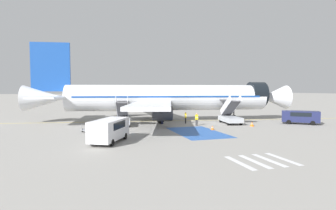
{
  "coord_description": "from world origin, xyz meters",
  "views": [
    {
      "loc": [
        -13.67,
        -40.45,
        5.04
      ],
      "look_at": [
        -1.96,
        -2.06,
        2.68
      ],
      "focal_mm": 28.0,
      "sensor_mm": 36.0,
      "label": 1
    }
  ],
  "objects": [
    {
      "name": "ground_plane",
      "position": [
        0.0,
        0.0,
        0.0
      ],
      "size": [
        600.0,
        600.0,
        0.0
      ],
      "primitive_type": "plane",
      "color": "gray"
    },
    {
      "name": "apron_leadline_yellow",
      "position": [
        -1.36,
        -0.23,
        0.0
      ],
      "size": [
        74.56,
        12.7,
        0.01
      ],
      "primitive_type": "cube",
      "rotation": [
        0.0,
        0.0,
        -1.74
      ],
      "color": "gold",
      "rests_on": "ground_plane"
    },
    {
      "name": "apron_stand_patch_blue",
      "position": [
        -1.36,
        -12.07,
        0.0
      ],
      "size": [
        5.21,
        9.18,
        0.01
      ],
      "primitive_type": "cube",
      "color": "#2856A8",
      "rests_on": "ground_plane"
    },
    {
      "name": "apron_walkway_bar_0",
      "position": [
        -3.76,
        -24.89,
        0.0
      ],
      "size": [
        0.44,
        3.6,
        0.01
      ],
      "primitive_type": "cube",
      "color": "silver",
      "rests_on": "ground_plane"
    },
    {
      "name": "apron_walkway_bar_1",
      "position": [
        -2.56,
        -24.89,
        0.0
      ],
      "size": [
        0.44,
        3.6,
        0.01
      ],
      "primitive_type": "cube",
      "color": "silver",
      "rests_on": "ground_plane"
    },
    {
      "name": "apron_walkway_bar_2",
      "position": [
        -1.36,
        -24.89,
        0.0
      ],
      "size": [
        0.44,
        3.6,
        0.01
      ],
      "primitive_type": "cube",
      "color": "silver",
      "rests_on": "ground_plane"
    },
    {
      "name": "apron_walkway_bar_3",
      "position": [
        -0.16,
        -24.89,
        0.0
      ],
      "size": [
        0.44,
        3.6,
        0.01
      ],
      "primitive_type": "cube",
      "color": "silver",
      "rests_on": "ground_plane"
    },
    {
      "name": "airliner",
      "position": [
        -2.02,
        -0.12,
        3.77
      ],
      "size": [
        42.21,
        33.54,
        12.14
      ],
      "rotation": [
        0.0,
        0.0,
        -1.74
      ],
      "color": "silver",
      "rests_on": "ground_plane"
    },
    {
      "name": "boarding_stairs_forward",
      "position": [
        6.44,
        -6.19,
        1.03
      ],
      "size": [
        2.96,
        5.48,
        4.33
      ],
      "rotation": [
        0.0,
        0.0,
        -0.17
      ],
      "color": "#ADB2BA",
      "rests_on": "ground_plane"
    },
    {
      "name": "boarding_stairs_aft",
      "position": [
        -9.13,
        -3.58,
        1.02
      ],
      "size": [
        2.96,
        5.48,
        4.22
      ],
      "rotation": [
        0.0,
        0.0,
        -0.17
      ],
      "color": "#ADB2BA",
      "rests_on": "ground_plane"
    },
    {
      "name": "fuel_tanker",
      "position": [
        -9.06,
        24.34,
        1.85
      ],
      "size": [
        10.65,
        3.8,
        3.64
      ],
      "rotation": [
        0.0,
        0.0,
        1.44
      ],
      "color": "#38383D",
      "rests_on": "ground_plane"
    },
    {
      "name": "service_van_0",
      "position": [
        -11.78,
        -15.0,
        1.32
      ],
      "size": [
        4.35,
        5.76,
        2.2
      ],
      "rotation": [
        0.0,
        0.0,
        5.8
      ],
      "color": "silver",
      "rests_on": "ground_plane"
    },
    {
      "name": "service_van_1",
      "position": [
        16.04,
        -9.59,
        1.17
      ],
      "size": [
        5.04,
        4.63,
        1.93
      ],
      "rotation": [
        0.0,
        0.0,
        4.02
      ],
      "color": "#1E234C",
      "rests_on": "ground_plane"
    },
    {
      "name": "baggage_cart",
      "position": [
        -13.43,
        -8.7,
        0.26
      ],
      "size": [
        2.35,
        2.97,
        0.87
      ],
      "rotation": [
        0.0,
        0.0,
        3.52
      ],
      "color": "gray",
      "rests_on": "ground_plane"
    },
    {
      "name": "ground_crew_0",
      "position": [
        0.19,
        -4.03,
        0.98
      ],
      "size": [
        0.31,
        0.47,
        1.7
      ],
      "rotation": [
        0.0,
        0.0,
        4.51
      ],
      "color": "black",
      "rests_on": "ground_plane"
    },
    {
      "name": "ground_crew_1",
      "position": [
        0.82,
        -6.72,
        1.02
      ],
      "size": [
        0.49,
        0.41,
        1.76
      ],
      "rotation": [
        0.0,
        0.0,
        5.79
      ],
      "color": "#2D2D33",
      "rests_on": "ground_plane"
    },
    {
      "name": "ground_crew_2",
      "position": [
        -3.35,
        -3.68,
        0.96
      ],
      "size": [
        0.49,
        0.41,
        1.67
      ],
      "rotation": [
        0.0,
        0.0,
        5.78
      ],
      "color": "#191E38",
      "rests_on": "ground_plane"
    },
    {
      "name": "traffic_cone_0",
      "position": [
        -10.49,
        -8.22,
        0.34
      ],
      "size": [
        0.61,
        0.61,
        0.67
      ],
      "color": "orange",
      "rests_on": "ground_plane"
    },
    {
      "name": "traffic_cone_1",
      "position": [
        1.21,
        -10.82,
        0.25
      ],
      "size": [
        0.45,
        0.45,
        0.5
      ],
      "color": "orange",
      "rests_on": "ground_plane"
    },
    {
      "name": "traffic_cone_2",
      "position": [
        7.84,
        -9.59,
        0.31
      ],
      "size": [
        0.55,
        0.55,
        0.61
      ],
      "color": "orange",
      "rests_on": "ground_plane"
    }
  ]
}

